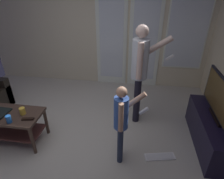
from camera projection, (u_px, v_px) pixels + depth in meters
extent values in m
cube|color=#B3ADA1|center=(67.00, 145.00, 2.99)|extent=(5.21, 4.62, 0.02)
cube|color=beige|center=(95.00, 23.00, 4.25)|extent=(5.21, 0.06, 2.89)
cube|color=white|center=(111.00, 41.00, 4.36)|extent=(0.70, 0.02, 2.18)
cube|color=silver|center=(111.00, 39.00, 4.32)|extent=(0.54, 0.01, 1.88)
cube|color=white|center=(145.00, 42.00, 4.26)|extent=(0.70, 0.02, 2.18)
cube|color=silver|center=(145.00, 40.00, 4.22)|extent=(0.54, 0.01, 1.88)
cube|color=white|center=(187.00, 34.00, 4.04)|extent=(0.85, 0.02, 1.55)
cube|color=silver|center=(187.00, 34.00, 4.03)|extent=(0.79, 0.01, 1.49)
cube|color=#3F2D24|center=(11.00, 115.00, 2.84)|extent=(0.88, 0.51, 0.04)
cube|color=#4A2623|center=(17.00, 131.00, 2.99)|extent=(0.80, 0.43, 0.02)
cylinder|color=#3F2D24|center=(33.00, 141.00, 2.72)|extent=(0.05, 0.05, 0.47)
cylinder|color=#3F2D24|center=(1.00, 117.00, 3.20)|extent=(0.05, 0.05, 0.47)
cylinder|color=#3F2D24|center=(46.00, 122.00, 3.10)|extent=(0.05, 0.05, 0.47)
cube|color=black|center=(211.00, 131.00, 2.88)|extent=(0.45, 1.31, 0.50)
cube|color=black|center=(216.00, 117.00, 2.75)|extent=(0.08, 0.43, 0.04)
cube|color=black|center=(222.00, 100.00, 2.61)|extent=(0.04, 1.24, 0.55)
cube|color=#4C3819|center=(220.00, 100.00, 2.61)|extent=(0.00, 1.19, 0.50)
cylinder|color=black|center=(137.00, 101.00, 3.31)|extent=(0.12, 0.12, 0.83)
cylinder|color=black|center=(137.00, 96.00, 3.46)|extent=(0.12, 0.12, 0.83)
cylinder|color=silver|center=(140.00, 60.00, 3.03)|extent=(0.27, 0.27, 0.65)
sphere|color=beige|center=(142.00, 31.00, 2.81)|extent=(0.20, 0.20, 0.20)
cylinder|color=beige|center=(140.00, 61.00, 2.85)|extent=(0.09, 0.09, 0.58)
cylinder|color=beige|center=(156.00, 47.00, 3.07)|extent=(0.53, 0.10, 0.40)
cube|color=white|center=(169.00, 57.00, 3.12)|extent=(0.13, 0.04, 0.10)
cylinder|color=#2E374F|center=(120.00, 146.00, 2.57)|extent=(0.08, 0.08, 0.57)
cylinder|color=#2E374F|center=(120.00, 140.00, 2.68)|extent=(0.08, 0.08, 0.57)
cylinder|color=#3556A2|center=(121.00, 113.00, 2.37)|extent=(0.19, 0.19, 0.45)
sphere|color=tan|center=(122.00, 92.00, 2.23)|extent=(0.14, 0.14, 0.14)
cylinder|color=tan|center=(121.00, 118.00, 2.25)|extent=(0.06, 0.06, 0.40)
cylinder|color=tan|center=(133.00, 102.00, 2.43)|extent=(0.34, 0.09, 0.31)
cube|color=white|center=(144.00, 111.00, 2.48)|extent=(0.13, 0.05, 0.12)
cube|color=white|center=(160.00, 157.00, 2.76)|extent=(0.46, 0.22, 0.02)
cube|color=silver|center=(160.00, 156.00, 2.75)|extent=(0.41, 0.18, 0.00)
cylinder|color=gold|center=(22.00, 111.00, 2.81)|extent=(0.08, 0.08, 0.11)
cylinder|color=#1C519E|center=(9.00, 119.00, 2.63)|extent=(0.07, 0.07, 0.11)
cube|color=black|center=(28.00, 119.00, 2.71)|extent=(0.18, 0.08, 0.02)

